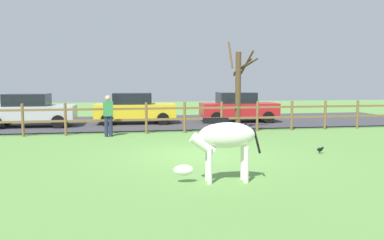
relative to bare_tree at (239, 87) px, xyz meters
name	(u,v)px	position (x,y,z in m)	size (l,w,h in m)	color
ground_plane	(199,155)	(-2.77, -5.12, -1.93)	(60.00, 60.00, 0.00)	#5B8C42
parking_asphalt	(165,122)	(-2.77, 4.18, -1.90)	(28.00, 7.40, 0.05)	#38383D
paddock_fence	(166,116)	(-3.22, -0.12, -1.18)	(21.22, 0.11, 1.32)	brown
bare_tree	(239,87)	(0.00, 0.00, 0.00)	(1.32, 1.28, 3.93)	#513A23
zebra	(223,140)	(-2.88, -8.23, -1.00)	(1.94, 0.56, 1.41)	white
crow_on_grass	(320,149)	(0.89, -5.55, -1.80)	(0.21, 0.10, 0.20)	black
parked_car_red	(238,107)	(1.01, 3.34, -1.08)	(4.07, 2.02, 1.56)	red
parked_car_yellow	(134,108)	(-4.40, 3.49, -1.08)	(4.06, 1.99, 1.56)	yellow
parked_car_silver	(30,110)	(-9.29, 2.97, -1.08)	(4.03, 1.94, 1.56)	#B7BABF
visitor_near_fence	(108,114)	(-5.57, -0.72, -1.02)	(0.40, 0.28, 1.64)	#232847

